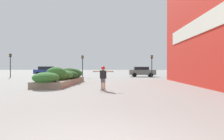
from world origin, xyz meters
TOP-DOWN VIEW (x-y plane):
  - planter_box at (-4.40, 14.92)m, footprint 2.38×9.64m
  - skateboard at (-0.62, 9.43)m, footprint 0.33×0.61m
  - skateboarder at (-0.62, 9.43)m, footprint 1.27×0.38m
  - car_leftmost at (3.99, 30.10)m, footprint 4.00×1.88m
  - car_center_left at (-12.13, 34.27)m, footprint 4.36×1.92m
  - traffic_light_left at (-4.76, 27.32)m, footprint 0.28×0.30m
  - traffic_light_right at (4.99, 26.79)m, footprint 0.28×0.30m
  - traffic_light_far_left at (-14.81, 26.59)m, footprint 0.28×0.30m

SIDE VIEW (x-z plane):
  - skateboard at x=-0.62m, z-range 0.02..0.11m
  - planter_box at x=-4.40m, z-range -0.08..1.34m
  - car_leftmost at x=3.99m, z-range 0.04..1.57m
  - car_center_left at x=-12.13m, z-range 0.04..1.66m
  - skateboarder at x=-0.62m, z-range 0.24..1.62m
  - traffic_light_right at x=4.99m, z-range 0.59..3.72m
  - traffic_light_left at x=-4.76m, z-range 0.59..3.73m
  - traffic_light_far_left at x=-14.81m, z-range 0.62..3.98m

